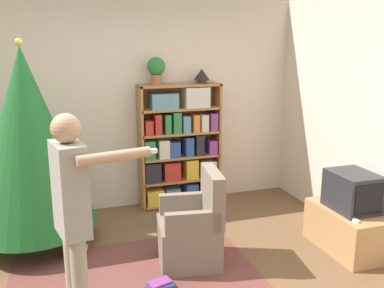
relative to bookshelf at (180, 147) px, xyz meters
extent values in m
cube|color=beige|center=(-0.68, 0.21, 0.53)|extent=(8.00, 0.10, 2.60)
cube|color=#A8703D|center=(-0.50, 0.01, 0.02)|extent=(0.03, 0.27, 1.57)
cube|color=#A8703D|center=(0.50, 0.01, 0.02)|extent=(0.03, 0.27, 1.57)
cube|color=#A8703D|center=(0.00, 0.01, 0.79)|extent=(1.04, 0.27, 0.03)
cube|color=#A8703D|center=(0.00, 0.14, 0.02)|extent=(1.04, 0.01, 1.57)
cube|color=#A8703D|center=(0.00, 0.01, -0.74)|extent=(1.01, 0.27, 0.03)
cube|color=gold|center=(-0.35, 0.00, -0.62)|extent=(0.22, 0.25, 0.20)
cube|color=#5B899E|center=(-0.12, -0.02, -0.63)|extent=(0.18, 0.21, 0.19)
cube|color=#284C93|center=(0.13, 0.00, -0.60)|extent=(0.16, 0.25, 0.23)
cube|color=#B22D28|center=(0.37, -0.01, -0.60)|extent=(0.20, 0.24, 0.25)
cube|color=#A8703D|center=(0.00, 0.01, -0.43)|extent=(1.01, 0.27, 0.03)
cube|color=#232328|center=(-0.38, -0.03, -0.29)|extent=(0.20, 0.20, 0.25)
cube|color=#B22D28|center=(-0.13, -0.03, -0.29)|extent=(0.21, 0.19, 0.24)
cube|color=gold|center=(0.13, 0.00, -0.29)|extent=(0.16, 0.25, 0.25)
cube|color=beige|center=(0.37, -0.03, -0.31)|extent=(0.17, 0.20, 0.21)
cube|color=#A8703D|center=(0.00, 0.01, -0.12)|extent=(1.01, 0.27, 0.03)
cube|color=#2D7A42|center=(-0.41, -0.02, 0.01)|extent=(0.13, 0.21, 0.23)
cube|color=beige|center=(-0.23, -0.01, 0.01)|extent=(0.13, 0.24, 0.23)
cube|color=#284C93|center=(-0.10, -0.02, -0.01)|extent=(0.14, 0.22, 0.20)
cube|color=#284C93|center=(0.10, -0.01, 0.01)|extent=(0.11, 0.23, 0.24)
cube|color=#232328|center=(0.24, -0.02, 0.03)|extent=(0.11, 0.22, 0.26)
cube|color=#843889|center=(0.41, -0.03, -0.02)|extent=(0.10, 0.19, 0.18)
cube|color=#A8703D|center=(0.00, 0.01, 0.19)|extent=(1.01, 0.27, 0.03)
cube|color=#B22D28|center=(-0.41, -0.03, 0.29)|extent=(0.09, 0.19, 0.18)
cube|color=#B22D28|center=(-0.30, -0.01, 0.33)|extent=(0.08, 0.23, 0.25)
cube|color=#2D7A42|center=(-0.18, 0.00, 0.32)|extent=(0.07, 0.25, 0.24)
cube|color=#2D7A42|center=(-0.06, -0.02, 0.33)|extent=(0.10, 0.23, 0.26)
cube|color=#5B899E|center=(0.06, -0.03, 0.31)|extent=(0.09, 0.19, 0.21)
cube|color=orange|center=(0.19, 0.00, 0.31)|extent=(0.08, 0.25, 0.22)
cube|color=beige|center=(0.30, -0.01, 0.31)|extent=(0.09, 0.23, 0.21)
cube|color=#843889|center=(0.42, -0.02, 0.32)|extent=(0.09, 0.21, 0.23)
cube|color=#A8703D|center=(0.00, 0.01, 0.50)|extent=(1.01, 0.27, 0.03)
cube|color=#5B899E|center=(-0.21, -0.01, 0.61)|extent=(0.33, 0.24, 0.19)
cube|color=beige|center=(0.21, -0.01, 0.64)|extent=(0.31, 0.23, 0.25)
cube|color=tan|center=(1.28, -1.73, -0.55)|extent=(0.52, 0.84, 0.44)
cube|color=#28282D|center=(1.28, -1.73, -0.14)|extent=(0.39, 0.48, 0.38)
cube|color=black|center=(1.28, -1.97, -0.14)|extent=(0.32, 0.01, 0.30)
cube|color=white|center=(1.12, -1.98, -0.32)|extent=(0.04, 0.12, 0.02)
cylinder|color=#4C3323|center=(-1.77, -0.61, -0.72)|extent=(0.36, 0.36, 0.10)
cylinder|color=brown|center=(-1.77, -0.61, -0.61)|extent=(0.08, 0.08, 0.12)
cone|color=#1E6028|center=(-1.77, -0.61, 0.37)|extent=(1.27, 1.27, 1.83)
sphere|color=#335BB2|center=(-1.89, -0.54, 0.86)|extent=(0.07, 0.07, 0.07)
sphere|color=#B74C93|center=(-1.57, -0.21, -0.07)|extent=(0.06, 0.06, 0.06)
sphere|color=#E5CC4C|center=(-1.77, -0.61, 1.32)|extent=(0.07, 0.07, 0.07)
cube|color=#7A6B5B|center=(-0.36, -1.48, -0.56)|extent=(0.64, 0.64, 0.42)
cube|color=#7A6B5B|center=(-0.14, -1.52, -0.10)|extent=(0.20, 0.57, 0.50)
cube|color=#7A6B5B|center=(-0.33, -1.24, -0.25)|extent=(0.51, 0.15, 0.20)
cube|color=#7A6B5B|center=(-0.40, -1.72, -0.25)|extent=(0.51, 0.15, 0.20)
cylinder|color=#9E937F|center=(-1.46, -2.21, -0.35)|extent=(0.11, 0.11, 0.84)
cube|color=gray|center=(-1.44, -2.29, 0.38)|extent=(0.24, 0.35, 0.63)
cylinder|color=tan|center=(-1.48, -2.10, 0.35)|extent=(0.07, 0.07, 0.50)
cylinder|color=tan|center=(-1.16, -2.44, 0.62)|extent=(0.48, 0.17, 0.07)
cube|color=white|center=(-0.93, -2.39, 0.62)|extent=(0.12, 0.06, 0.03)
sphere|color=tan|center=(-1.44, -2.29, 0.79)|extent=(0.19, 0.19, 0.19)
cylinder|color=#935B38|center=(-0.29, 0.01, 0.86)|extent=(0.14, 0.14, 0.12)
sphere|color=#2D7033|center=(-0.29, 0.01, 1.02)|extent=(0.22, 0.22, 0.22)
cylinder|color=#473828|center=(0.29, 0.01, 0.82)|extent=(0.12, 0.12, 0.04)
cone|color=black|center=(0.29, 0.01, 0.91)|extent=(0.20, 0.20, 0.14)
cube|color=#843889|center=(-1.38, -1.00, -0.75)|extent=(0.21, 0.20, 0.03)
cube|color=#2D7A42|center=(-1.38, -1.00, -0.72)|extent=(0.20, 0.18, 0.03)
cube|color=gold|center=(-1.38, -1.02, -0.69)|extent=(0.22, 0.18, 0.03)
cube|color=#284C93|center=(-0.74, -1.86, -0.72)|extent=(0.23, 0.16, 0.03)
cube|color=#843889|center=(-0.74, -1.86, -0.69)|extent=(0.22, 0.17, 0.02)
camera|label=1|loc=(-1.51, -5.06, 1.34)|focal=40.00mm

